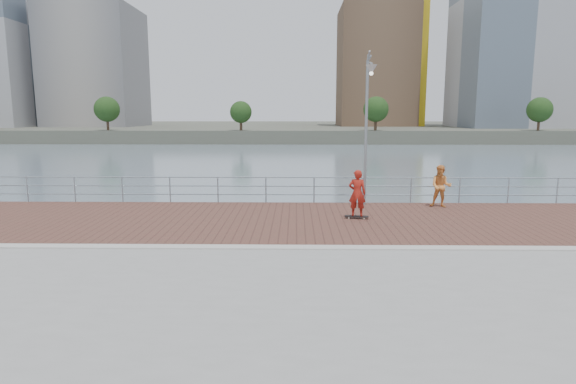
{
  "coord_description": "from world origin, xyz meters",
  "views": [
    {
      "loc": [
        0.25,
        -13.2,
        3.82
      ],
      "look_at": [
        0.0,
        2.0,
        1.3
      ],
      "focal_mm": 30.0,
      "sensor_mm": 36.0,
      "label": 1
    }
  ],
  "objects_px": {
    "guardrail": "(290,187)",
    "skateboarder": "(357,193)",
    "street_lamp": "(368,103)",
    "bystander": "(441,186)"
  },
  "relations": [
    {
      "from": "guardrail",
      "to": "skateboarder",
      "type": "distance_m",
      "value": 3.99
    },
    {
      "from": "guardrail",
      "to": "bystander",
      "type": "xyz_separation_m",
      "value": [
        6.12,
        -0.91,
        0.18
      ]
    },
    {
      "from": "guardrail",
      "to": "bystander",
      "type": "bearing_deg",
      "value": -8.42
    },
    {
      "from": "guardrail",
      "to": "street_lamp",
      "type": "relative_size",
      "value": 6.62
    },
    {
      "from": "guardrail",
      "to": "skateboarder",
      "type": "height_order",
      "value": "skateboarder"
    },
    {
      "from": "street_lamp",
      "to": "bystander",
      "type": "distance_m",
      "value": 4.49
    },
    {
      "from": "skateboarder",
      "to": "bystander",
      "type": "height_order",
      "value": "skateboarder"
    },
    {
      "from": "skateboarder",
      "to": "guardrail",
      "type": "bearing_deg",
      "value": -42.26
    },
    {
      "from": "skateboarder",
      "to": "bystander",
      "type": "distance_m",
      "value": 4.28
    },
    {
      "from": "skateboarder",
      "to": "bystander",
      "type": "xyz_separation_m",
      "value": [
        3.66,
        2.22,
        -0.08
      ]
    }
  ]
}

